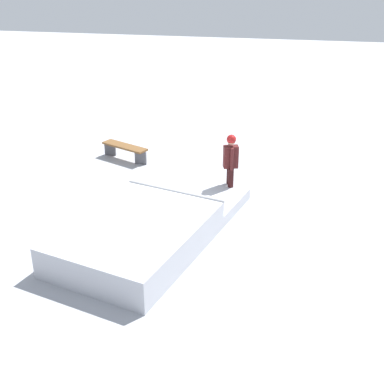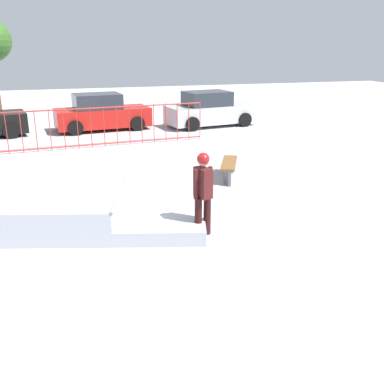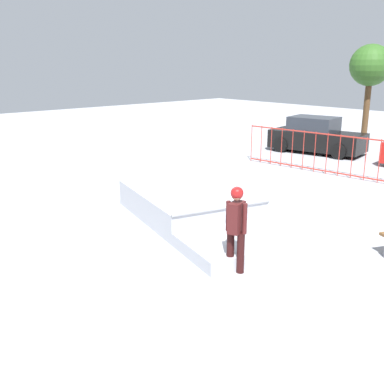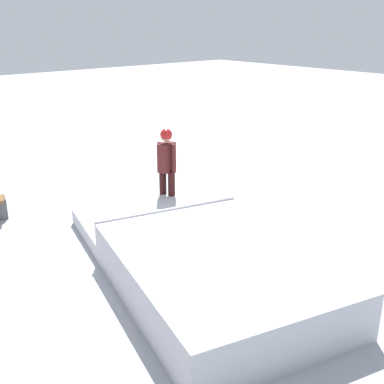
# 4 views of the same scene
# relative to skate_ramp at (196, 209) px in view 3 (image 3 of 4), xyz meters

# --- Properties ---
(ground_plane) EXTENTS (60.00, 60.00, 0.00)m
(ground_plane) POSITION_rel_skate_ramp_xyz_m (0.72, 0.07, -0.32)
(ground_plane) COLOR #A8AAB2
(skate_ramp) EXTENTS (5.89, 3.90, 0.74)m
(skate_ramp) POSITION_rel_skate_ramp_xyz_m (0.00, 0.00, 0.00)
(skate_ramp) COLOR #B0B3BB
(skate_ramp) RESTS_ON ground
(skater) EXTENTS (0.42, 0.43, 1.73)m
(skater) POSITION_rel_skate_ramp_xyz_m (2.78, -1.49, 0.69)
(skater) COLOR black
(skater) RESTS_ON ground
(skateboard) EXTENTS (0.48, 0.82, 0.09)m
(skateboard) POSITION_rel_skate_ramp_xyz_m (2.36, -1.56, -0.24)
(skateboard) COLOR black
(skateboard) RESTS_ON ground
(perimeter_fence) EXTENTS (9.67, 0.85, 1.50)m
(perimeter_fence) POSITION_rel_skate_ramp_xyz_m (0.72, 7.21, 0.45)
(perimeter_fence) COLOR #B22D23
(perimeter_fence) RESTS_ON ground
(parked_car_black) EXTENTS (4.35, 2.51, 1.60)m
(parked_car_black) POSITION_rel_skate_ramp_xyz_m (-3.39, 10.36, 0.41)
(parked_car_black) COLOR black
(parked_car_black) RESTS_ON ground
(distant_tree) EXTENTS (1.90, 1.90, 4.77)m
(distant_tree) POSITION_rel_skate_ramp_xyz_m (-2.62, 13.19, 3.43)
(distant_tree) COLOR brown
(distant_tree) RESTS_ON ground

